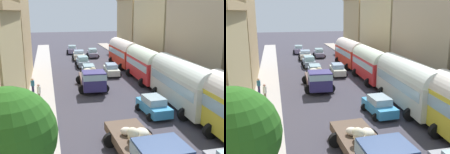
% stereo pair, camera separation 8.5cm
% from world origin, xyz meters
% --- Properties ---
extents(ground_plane, '(154.00, 154.00, 0.00)m').
position_xyz_m(ground_plane, '(0.00, 27.00, 0.00)').
color(ground_plane, '#393640').
extents(sidewalk_left, '(2.50, 70.00, 0.14)m').
position_xyz_m(sidewalk_left, '(-7.25, 27.00, 0.07)').
color(sidewalk_left, '#AAA29B').
rests_on(sidewalk_left, ground).
extents(sidewalk_right, '(2.50, 70.00, 0.14)m').
position_xyz_m(sidewalk_right, '(7.25, 27.00, 0.07)').
color(sidewalk_right, '#A19487').
rests_on(sidewalk_right, ground).
extents(building_left_2, '(4.57, 13.06, 12.88)m').
position_xyz_m(building_left_2, '(-10.79, 27.67, 6.44)').
color(building_left_2, tan).
rests_on(building_left_2, ground).
extents(building_right_2, '(5.27, 11.90, 14.19)m').
position_xyz_m(building_right_2, '(10.89, 21.84, 7.13)').
color(building_right_2, tan).
rests_on(building_right_2, ground).
extents(building_right_3, '(6.46, 12.62, 11.22)m').
position_xyz_m(building_right_3, '(11.44, 34.60, 5.63)').
color(building_right_3, '#D4C08B').
rests_on(building_right_3, ground).
extents(building_right_4, '(5.16, 10.59, 10.67)m').
position_xyz_m(building_right_4, '(10.84, 46.94, 5.36)').
color(building_right_4, tan).
rests_on(building_right_4, ground).
extents(parked_bus_1, '(3.58, 9.48, 4.10)m').
position_xyz_m(parked_bus_1, '(4.60, 15.50, 2.26)').
color(parked_bus_1, beige).
rests_on(parked_bus_1, ground).
extents(parked_bus_2, '(3.33, 8.24, 3.90)m').
position_xyz_m(parked_bus_2, '(4.60, 24.50, 2.15)').
color(parked_bus_2, red).
rests_on(parked_bus_2, ground).
extents(parked_bus_3, '(3.28, 9.14, 3.96)m').
position_xyz_m(parked_bus_3, '(4.60, 33.50, 2.19)').
color(parked_bus_3, red).
rests_on(parked_bus_3, ground).
extents(cargo_truck_0, '(3.30, 7.17, 2.30)m').
position_xyz_m(cargo_truck_0, '(-1.77, 7.06, 1.19)').
color(cargo_truck_0, navy).
rests_on(cargo_truck_0, ground).
extents(cargo_truck_1, '(3.30, 6.94, 2.26)m').
position_xyz_m(cargo_truck_1, '(-2.03, 22.31, 1.21)').
color(cargo_truck_1, navy).
rests_on(cargo_truck_1, ground).
extents(car_0, '(2.28, 4.42, 1.54)m').
position_xyz_m(car_0, '(-1.52, 28.08, 0.77)').
color(car_0, gray).
rests_on(car_0, ground).
extents(car_1, '(2.18, 3.86, 1.61)m').
position_xyz_m(car_1, '(-1.43, 34.36, 0.80)').
color(car_1, gray).
rests_on(car_1, ground).
extents(car_2, '(2.53, 4.10, 1.59)m').
position_xyz_m(car_2, '(-1.24, 40.72, 0.80)').
color(car_2, beige).
rests_on(car_2, ground).
extents(car_3, '(2.38, 4.01, 1.58)m').
position_xyz_m(car_3, '(-1.69, 47.83, 0.80)').
color(car_3, gray).
rests_on(car_3, ground).
extents(car_5, '(2.31, 3.75, 1.51)m').
position_xyz_m(car_5, '(1.54, 14.35, 0.76)').
color(car_5, '#348BC5').
rests_on(car_5, ground).
extents(car_6, '(2.27, 4.19, 1.50)m').
position_xyz_m(car_6, '(1.46, 28.32, 0.76)').
color(car_6, silver).
rests_on(car_6, ground).
extents(car_7, '(2.28, 4.31, 1.53)m').
position_xyz_m(car_7, '(1.46, 42.74, 0.76)').
color(car_7, gray).
rests_on(car_7, ground).
extents(pedestrian_1, '(0.45, 0.45, 1.77)m').
position_xyz_m(pedestrian_1, '(-7.37, 19.37, 1.02)').
color(pedestrian_1, '#766B4F').
rests_on(pedestrian_1, ground).
extents(pedestrian_2, '(0.47, 0.47, 1.70)m').
position_xyz_m(pedestrian_2, '(-8.01, 21.94, 0.97)').
color(pedestrian_2, '#2C2850').
rests_on(pedestrian_2, ground).
extents(pedestrian_4, '(0.47, 0.47, 1.71)m').
position_xyz_m(pedestrian_4, '(-7.37, 12.26, 0.98)').
color(pedestrian_4, '#2C2145').
rests_on(pedestrian_4, ground).
extents(roadside_tree_0, '(3.41, 3.41, 5.60)m').
position_xyz_m(roadside_tree_0, '(-7.90, 4.78, 3.88)').
color(roadside_tree_0, brown).
rests_on(roadside_tree_0, ground).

